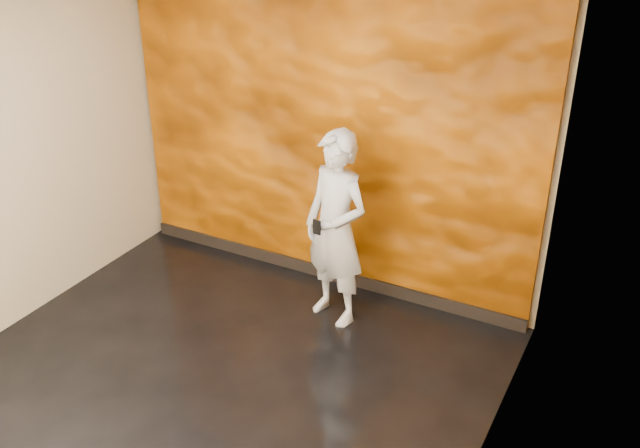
{
  "coord_description": "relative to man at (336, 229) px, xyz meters",
  "views": [
    {
      "loc": [
        2.73,
        -3.29,
        3.56
      ],
      "look_at": [
        0.39,
        1.13,
        1.02
      ],
      "focal_mm": 40.0,
      "sensor_mm": 36.0,
      "label": 1
    }
  ],
  "objects": [
    {
      "name": "phone",
      "position": [
        -0.05,
        -0.24,
        0.12
      ],
      "size": [
        0.07,
        0.02,
        0.13
      ],
      "primitive_type": "cube",
      "rotation": [
        0.0,
        0.0,
        -0.1
      ],
      "color": "black",
      "rests_on": "man"
    },
    {
      "name": "feature_wall",
      "position": [
        -0.4,
        0.57,
        0.53
      ],
      "size": [
        3.9,
        0.06,
        2.75
      ],
      "primitive_type": "cube",
      "color": "#D46905",
      "rests_on": "ground"
    },
    {
      "name": "room",
      "position": [
        -0.4,
        -1.39,
        0.55
      ],
      "size": [
        4.02,
        4.02,
        2.81
      ],
      "color": "black",
      "rests_on": "ground"
    },
    {
      "name": "baseboard",
      "position": [
        -0.4,
        0.53,
        -0.79
      ],
      "size": [
        3.9,
        0.04,
        0.12
      ],
      "primitive_type": "cube",
      "color": "black",
      "rests_on": "ground"
    },
    {
      "name": "man",
      "position": [
        0.0,
        0.0,
        0.0
      ],
      "size": [
        0.71,
        0.57,
        1.7
      ],
      "primitive_type": "imported",
      "rotation": [
        0.0,
        0.0,
        -0.3
      ],
      "color": "#91959F",
      "rests_on": "ground"
    }
  ]
}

